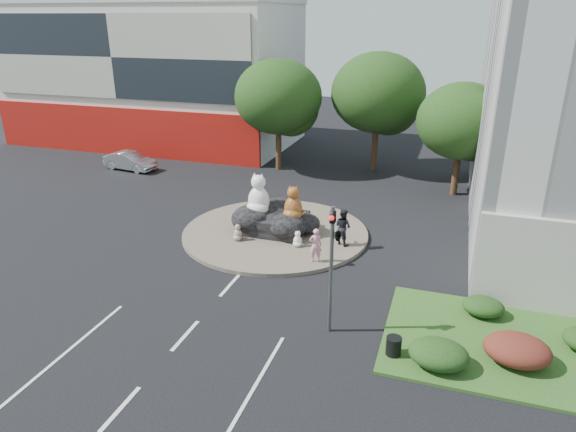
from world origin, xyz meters
name	(u,v)px	position (x,y,z in m)	size (l,w,h in m)	color
ground	(185,336)	(0.00, 0.00, 0.00)	(120.00, 120.00, 0.00)	black
roundabout_island	(275,232)	(0.00, 10.00, 0.10)	(10.00, 10.00, 0.20)	brown
rock_plinth	(275,223)	(0.00, 10.00, 0.65)	(3.20, 2.60, 0.90)	black
shophouse_block	(155,73)	(-18.00, 27.91, 6.18)	(25.20, 12.30, 17.40)	silver
grass_verge	(528,349)	(12.00, 3.00, 0.06)	(10.00, 6.00, 0.12)	#21531B
tree_left	(279,100)	(-3.93, 22.06, 5.25)	(6.46, 6.46, 8.27)	#382314
tree_mid	(379,97)	(3.07, 24.06, 5.56)	(6.84, 6.84, 8.76)	#382314
tree_right	(463,125)	(9.07, 20.06, 4.63)	(5.70, 5.70, 7.30)	#382314
hedge_near_green	(439,354)	(9.00, 1.00, 0.57)	(2.00, 1.60, 0.90)	#113511
hedge_red	(517,350)	(11.50, 2.00, 0.61)	(2.20, 1.76, 0.99)	#4F2415
hedge_back_green	(483,307)	(10.50, 4.80, 0.48)	(1.60, 1.28, 0.72)	#113511
traffic_light	(335,244)	(5.10, 2.00, 3.62)	(0.44, 1.24, 5.00)	#595B60
street_lamp	(556,189)	(12.82, 8.00, 4.55)	(2.34, 0.22, 8.06)	#595B60
cat_white	(259,194)	(-0.91, 9.96, 2.24)	(1.37, 1.19, 2.29)	white
cat_tabby	(293,202)	(1.09, 9.78, 2.04)	(1.12, 0.97, 1.87)	#AD7224
kitten_calico	(238,232)	(-1.44, 8.26, 0.65)	(0.54, 0.47, 0.90)	beige
kitten_white	(298,238)	(1.74, 8.49, 0.63)	(0.51, 0.45, 0.86)	white
pedestrian_pink	(316,245)	(3.04, 7.14, 1.03)	(0.61, 0.40, 1.67)	pink
pedestrian_dark	(343,227)	(3.83, 9.46, 1.14)	(0.92, 0.71, 1.88)	black
parked_car	(130,161)	(-14.76, 18.27, 0.70)	(1.47, 4.22, 1.39)	#AEB1B6
litter_bin	(394,346)	(7.50, 1.15, 0.46)	(0.54, 0.54, 0.67)	black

